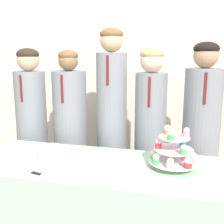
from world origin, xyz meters
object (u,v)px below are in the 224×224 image
at_px(student_3, 150,143).
at_px(student_4, 200,147).
at_px(cake_knife, 42,175).
at_px(student_2, 112,132).
at_px(round_cake, 51,154).
at_px(student_1, 71,141).
at_px(cupcake_stand, 174,151).
at_px(student_0, 33,136).

bearing_deg(student_3, student_4, 0.00).
bearing_deg(cake_knife, student_2, 88.33).
xyz_separation_m(round_cake, cake_knife, (0.03, -0.19, -0.06)).
height_order(student_1, student_3, student_3).
bearing_deg(student_2, student_3, -0.00).
bearing_deg(student_1, cupcake_stand, -29.83).
xyz_separation_m(student_3, student_4, (0.38, 0.00, 0.00)).
height_order(cake_knife, student_1, student_1).
xyz_separation_m(student_0, student_2, (0.72, 0.00, 0.08)).
height_order(student_0, student_2, student_2).
height_order(cupcake_stand, student_4, student_4).
relative_size(cupcake_stand, student_0, 0.20).
bearing_deg(cake_knife, cupcake_stand, 35.30).
distance_m(cake_knife, student_4, 1.21).
relative_size(round_cake, student_4, 0.17).
xyz_separation_m(student_2, student_4, (0.70, 0.00, -0.07)).
height_order(student_3, student_4, student_4).
bearing_deg(cupcake_stand, round_cake, -172.27).
relative_size(cake_knife, student_4, 0.15).
bearing_deg(student_0, cupcake_stand, -22.07).
relative_size(round_cake, student_0, 0.17).
bearing_deg(cupcake_stand, student_0, 157.93).
distance_m(cake_knife, student_2, 0.82).
xyz_separation_m(cupcake_stand, student_2, (-0.51, 0.50, -0.06)).
distance_m(student_0, student_4, 1.42).
distance_m(round_cake, student_0, 0.78).
distance_m(cake_knife, student_1, 0.81).
bearing_deg(student_2, student_1, 180.00).
distance_m(round_cake, student_2, 0.65).
relative_size(student_2, student_4, 1.07).
bearing_deg(round_cake, cake_knife, -80.60).
distance_m(round_cake, student_3, 0.82).
height_order(student_0, student_4, student_4).
bearing_deg(student_3, round_cake, -132.63).
relative_size(cake_knife, student_2, 0.14).
relative_size(student_1, student_3, 0.99).
relative_size(cupcake_stand, student_4, 0.20).
xyz_separation_m(cupcake_stand, student_1, (-0.87, 0.50, -0.16)).
distance_m(student_2, student_3, 0.32).
bearing_deg(student_3, student_2, 180.00).
height_order(student_0, student_1, student_0).
xyz_separation_m(student_1, student_3, (0.67, -0.00, 0.03)).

